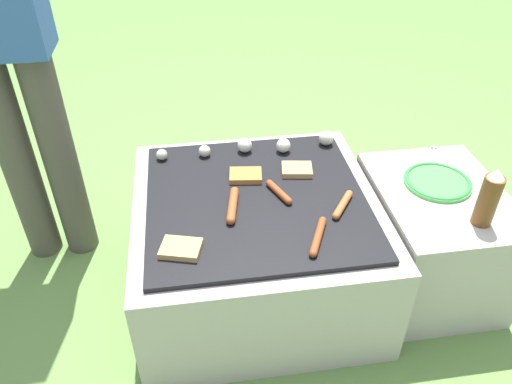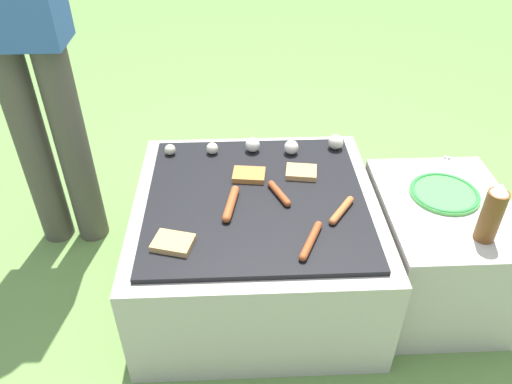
# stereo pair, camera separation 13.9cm
# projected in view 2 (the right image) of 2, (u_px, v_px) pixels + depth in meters

# --- Properties ---
(ground_plane) EXTENTS (14.00, 14.00, 0.00)m
(ground_plane) POSITION_uv_depth(u_px,v_px,m) (256.00, 282.00, 1.93)
(ground_plane) COLOR #608442
(grill) EXTENTS (0.83, 0.83, 0.42)m
(grill) POSITION_uv_depth(u_px,v_px,m) (256.00, 243.00, 1.80)
(grill) COLOR #B2AA9E
(grill) RESTS_ON ground_plane
(side_ledge) EXTENTS (0.43, 0.56, 0.42)m
(side_ledge) POSITION_uv_depth(u_px,v_px,m) (436.00, 250.00, 1.77)
(side_ledge) COLOR #B2AA9E
(side_ledge) RESTS_ON ground_plane
(sausage_front_center) EXTENTS (0.06, 0.18, 0.03)m
(sausage_front_center) POSITION_uv_depth(u_px,v_px,m) (231.00, 204.00, 1.63)
(sausage_front_center) COLOR #A34C23
(sausage_front_center) RESTS_ON grill
(sausage_front_right) EXTENTS (0.07, 0.13, 0.02)m
(sausage_front_right) POSITION_uv_depth(u_px,v_px,m) (279.00, 193.00, 1.67)
(sausage_front_right) COLOR #93421E
(sausage_front_right) RESTS_ON grill
(sausage_front_left) EXTENTS (0.09, 0.16, 0.02)m
(sausage_front_left) POSITION_uv_depth(u_px,v_px,m) (311.00, 241.00, 1.49)
(sausage_front_left) COLOR #93421E
(sausage_front_left) RESTS_ON grill
(sausage_back_center) EXTENTS (0.10, 0.13, 0.02)m
(sausage_back_center) POSITION_uv_depth(u_px,v_px,m) (342.00, 210.00, 1.60)
(sausage_back_center) COLOR #B7602D
(sausage_back_center) RESTS_ON grill
(bread_slice_center) EXTENTS (0.12, 0.10, 0.02)m
(bread_slice_center) POSITION_uv_depth(u_px,v_px,m) (301.00, 172.00, 1.78)
(bread_slice_center) COLOR tan
(bread_slice_center) RESTS_ON grill
(bread_slice_left) EXTENTS (0.14, 0.12, 0.02)m
(bread_slice_left) POSITION_uv_depth(u_px,v_px,m) (173.00, 243.00, 1.48)
(bread_slice_left) COLOR tan
(bread_slice_left) RESTS_ON grill
(bread_slice_right) EXTENTS (0.12, 0.10, 0.02)m
(bread_slice_right) POSITION_uv_depth(u_px,v_px,m) (249.00, 175.00, 1.76)
(bread_slice_right) COLOR #B27033
(bread_slice_right) RESTS_ON grill
(mushroom_row) EXTENTS (0.68, 0.08, 0.06)m
(mushroom_row) POSITION_uv_depth(u_px,v_px,m) (271.00, 146.00, 1.89)
(mushroom_row) COLOR beige
(mushroom_row) RESTS_ON grill
(plate_colorful) EXTENTS (0.23, 0.23, 0.02)m
(plate_colorful) POSITION_uv_depth(u_px,v_px,m) (445.00, 193.00, 1.68)
(plate_colorful) COLOR #4CB24C
(plate_colorful) RESTS_ON side_ledge
(condiment_bottle) EXTENTS (0.06, 0.06, 0.20)m
(condiment_bottle) POSITION_uv_depth(u_px,v_px,m) (492.00, 213.00, 1.46)
(condiment_bottle) COLOR brown
(condiment_bottle) RESTS_ON side_ledge
(fork_utensil) EXTENTS (0.08, 0.16, 0.01)m
(fork_utensil) POSITION_uv_depth(u_px,v_px,m) (447.00, 167.00, 1.81)
(fork_utensil) COLOR silver
(fork_utensil) RESTS_ON side_ledge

